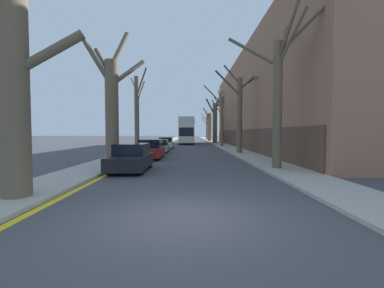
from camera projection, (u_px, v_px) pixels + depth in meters
name	position (u px, v px, depth m)	size (l,w,h in m)	color
ground_plane	(182.00, 217.00, 6.14)	(300.00, 300.00, 0.00)	#424247
sidewalk_left	(166.00, 141.00, 56.05)	(2.41, 120.00, 0.12)	#A39E93
sidewalk_right	(213.00, 141.00, 56.12)	(2.41, 120.00, 0.12)	#A39E93
building_facade_right	(278.00, 102.00, 32.72)	(10.08, 43.34, 11.79)	#93664C
kerb_line_stripe	(172.00, 142.00, 56.06)	(0.24, 120.00, 0.01)	yellow
street_tree_left_0	(10.00, 79.00, 7.45)	(4.56, 1.89, 7.74)	brown
street_tree_left_1	(112.00, 103.00, 16.51)	(3.84, 2.35, 8.76)	brown
street_tree_left_2	(137.00, 112.00, 24.66)	(2.15, 2.74, 7.99)	brown
street_tree_right_0	(279.00, 92.00, 13.53)	(4.43, 3.85, 8.66)	brown
street_tree_right_1	(240.00, 110.00, 24.01)	(5.39, 2.04, 8.28)	brown
street_tree_right_2	(221.00, 118.00, 36.21)	(2.90, 3.92, 8.39)	brown
street_tree_right_3	(215.00, 120.00, 47.06)	(4.40, 2.69, 9.81)	brown
street_tree_right_4	(209.00, 125.00, 58.41)	(2.06, 3.07, 7.81)	brown
street_tree_right_5	(207.00, 126.00, 69.73)	(3.24, 4.39, 8.46)	brown
double_decker_bus	(187.00, 129.00, 45.79)	(2.61, 10.63, 4.57)	silver
parked_car_0	(131.00, 158.00, 13.50)	(1.79, 3.95, 1.43)	black
parked_car_1	(151.00, 149.00, 20.10)	(1.84, 4.48, 1.48)	maroon
parked_car_2	(159.00, 146.00, 25.88)	(1.79, 4.30, 1.30)	#9EA3AD
parked_car_3	(166.00, 143.00, 32.64)	(1.74, 4.47, 1.42)	silver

